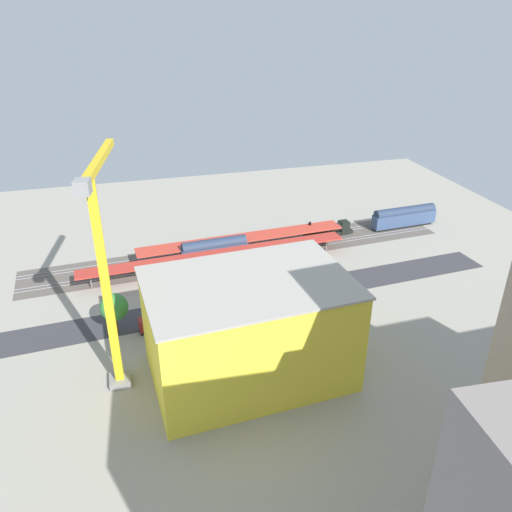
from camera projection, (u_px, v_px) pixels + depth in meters
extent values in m
plane|color=#9E998C|center=(265.00, 290.00, 114.62)|extent=(176.78, 176.78, 0.00)
cube|color=#5B544C|center=(242.00, 251.00, 132.59)|extent=(111.19, 21.59, 0.01)
cube|color=#38383D|center=(268.00, 296.00, 112.14)|extent=(110.84, 16.17, 0.01)
cube|color=#9E9EA8|center=(239.00, 244.00, 135.90)|extent=(110.26, 7.31, 0.12)
cube|color=#9E9EA8|center=(240.00, 246.00, 134.66)|extent=(110.26, 7.31, 0.12)
cube|color=#9E9EA8|center=(245.00, 254.00, 130.36)|extent=(110.26, 7.31, 0.12)
cube|color=#9E9EA8|center=(246.00, 257.00, 129.12)|extent=(110.26, 7.31, 0.12)
cube|color=#B73328|center=(217.00, 254.00, 122.46)|extent=(66.24, 8.82, 0.38)
cylinder|color=slate|center=(327.00, 244.00, 132.14)|extent=(0.30, 0.30, 3.64)
cylinder|color=slate|center=(274.00, 252.00, 127.75)|extent=(0.30, 0.30, 3.64)
cylinder|color=slate|center=(217.00, 261.00, 123.36)|extent=(0.30, 0.30, 3.64)
cylinder|color=slate|center=(156.00, 271.00, 118.97)|extent=(0.30, 0.30, 3.64)
cylinder|color=slate|center=(91.00, 281.00, 114.58)|extent=(0.30, 0.30, 3.64)
cube|color=#C63D2D|center=(243.00, 238.00, 130.77)|extent=(55.09, 8.94, 0.35)
cylinder|color=slate|center=(328.00, 232.00, 138.96)|extent=(0.30, 0.30, 3.67)
cylinder|color=slate|center=(272.00, 241.00, 134.10)|extent=(0.30, 0.30, 3.67)
cylinder|color=slate|center=(212.00, 249.00, 129.24)|extent=(0.30, 0.30, 3.67)
cylinder|color=slate|center=(148.00, 259.00, 124.38)|extent=(0.30, 0.30, 3.67)
cube|color=black|center=(328.00, 234.00, 141.28)|extent=(14.74, 3.15, 1.00)
cylinder|color=black|center=(324.00, 229.00, 140.13)|extent=(12.23, 3.23, 2.45)
cube|color=black|center=(344.00, 227.00, 142.09)|extent=(2.70, 2.81, 3.66)
cylinder|color=black|center=(310.00, 225.00, 137.93)|extent=(0.70, 0.70, 1.40)
cube|color=black|center=(403.00, 226.00, 147.01)|extent=(17.86, 3.59, 0.60)
cube|color=#384C72|center=(404.00, 219.00, 146.04)|extent=(19.87, 4.32, 3.76)
cylinder|color=#273550|center=(405.00, 212.00, 145.08)|extent=(19.08, 4.27, 3.05)
cube|color=black|center=(215.00, 259.00, 127.76)|extent=(15.40, 3.52, 0.60)
cube|color=#384C72|center=(215.00, 252.00, 126.85)|extent=(17.13, 4.26, 3.46)
cylinder|color=#273550|center=(214.00, 245.00, 125.96)|extent=(16.46, 4.22, 3.17)
cube|color=black|center=(312.00, 282.00, 117.62)|extent=(3.63, 2.01, 0.30)
cube|color=navy|center=(312.00, 280.00, 117.38)|extent=(4.29, 2.15, 0.81)
cube|color=#1E2328|center=(312.00, 277.00, 117.07)|extent=(2.47, 1.75, 0.55)
cube|color=black|center=(289.00, 285.00, 116.35)|extent=(3.69, 1.98, 0.30)
cube|color=silver|center=(289.00, 283.00, 116.11)|extent=(4.37, 2.11, 0.80)
cube|color=#1E2328|center=(289.00, 280.00, 115.80)|extent=(2.50, 1.73, 0.55)
cube|color=black|center=(261.00, 288.00, 115.11)|extent=(3.65, 2.13, 0.30)
cube|color=navy|center=(261.00, 286.00, 114.86)|extent=(4.31, 2.27, 0.82)
cube|color=#1E2328|center=(261.00, 283.00, 114.55)|extent=(2.48, 1.86, 0.54)
cube|color=black|center=(234.00, 292.00, 113.46)|extent=(4.01, 1.91, 0.30)
cube|color=silver|center=(234.00, 290.00, 113.21)|extent=(4.77, 2.00, 0.81)
cube|color=#1E2328|center=(234.00, 287.00, 112.89)|extent=(2.69, 1.72, 0.64)
cube|color=black|center=(206.00, 296.00, 111.74)|extent=(3.90, 2.05, 0.30)
cube|color=silver|center=(206.00, 294.00, 111.50)|extent=(4.62, 2.19, 0.79)
cube|color=#1E2328|center=(206.00, 292.00, 111.19)|extent=(2.64, 1.79, 0.57)
cube|color=yellow|center=(249.00, 330.00, 84.97)|extent=(34.11, 23.93, 18.01)
cube|color=#ADA89E|center=(248.00, 283.00, 80.85)|extent=(34.75, 24.57, 0.40)
cube|color=gray|center=(120.00, 380.00, 86.17)|extent=(3.60, 3.60, 1.20)
cube|color=yellow|center=(107.00, 292.00, 78.33)|extent=(1.40, 1.40, 36.17)
cube|color=yellow|center=(99.00, 160.00, 77.36)|extent=(4.88, 22.54, 1.20)
cube|color=gray|center=(82.00, 187.00, 65.96)|extent=(2.37, 2.69, 2.00)
cube|color=black|center=(163.00, 327.00, 101.10)|extent=(9.63, 3.34, 0.50)
cube|color=white|center=(168.00, 319.00, 100.76)|extent=(7.46, 3.30, 2.73)
cube|color=maroon|center=(145.00, 325.00, 99.18)|extent=(2.51, 2.65, 2.46)
cylinder|color=brown|center=(117.00, 324.00, 98.93)|extent=(0.43, 0.43, 3.95)
sphere|color=#38843D|center=(114.00, 307.00, 97.19)|extent=(5.44, 5.44, 5.44)
cylinder|color=brown|center=(231.00, 308.00, 105.41)|extent=(0.38, 0.38, 2.56)
sphere|color=#2D7233|center=(231.00, 295.00, 104.02)|extent=(5.18, 5.18, 5.18)
cylinder|color=brown|center=(228.00, 308.00, 104.69)|extent=(0.40, 0.40, 3.41)
sphere|color=#38843D|center=(227.00, 292.00, 102.96)|extent=(6.17, 6.17, 6.17)
cylinder|color=brown|center=(170.00, 317.00, 102.14)|extent=(0.49, 0.49, 2.75)
sphere|color=#28662D|center=(169.00, 305.00, 100.79)|extent=(4.65, 4.65, 4.65)
cylinder|color=#333333|center=(259.00, 299.00, 106.04)|extent=(0.16, 0.16, 5.15)
cube|color=black|center=(259.00, 287.00, 104.69)|extent=(0.36, 0.36, 0.90)
sphere|color=red|center=(258.00, 287.00, 104.63)|extent=(0.20, 0.20, 0.20)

